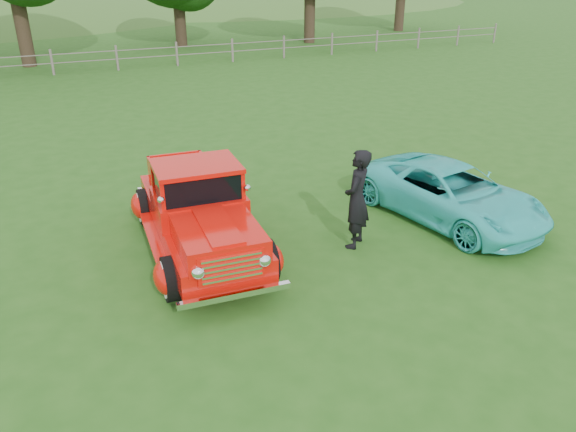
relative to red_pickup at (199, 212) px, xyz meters
name	(u,v)px	position (x,y,z in m)	size (l,w,h in m)	color
ground	(317,286)	(1.46, -2.10, -0.80)	(140.00, 140.00, 0.00)	#215015
distant_hills	(29,57)	(-2.63, 57.36, -5.34)	(116.00, 60.00, 18.00)	#315E22
fence_line	(117,58)	(1.46, 19.90, -0.19)	(48.00, 0.12, 1.20)	#6A6059
red_pickup	(199,212)	(0.00, 0.00, 0.00)	(2.43, 5.07, 1.78)	black
teal_sedan	(451,193)	(5.27, -0.79, -0.20)	(1.97, 4.27, 1.19)	#32CAC6
man	(357,199)	(2.81, -1.04, 0.18)	(0.71, 0.47, 1.96)	black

